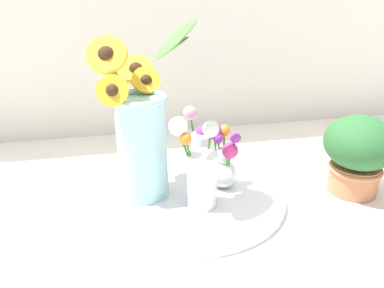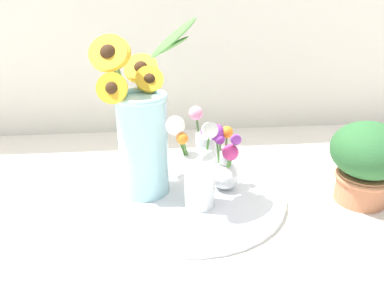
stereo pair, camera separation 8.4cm
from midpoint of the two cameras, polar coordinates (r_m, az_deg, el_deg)
name	(u,v)px [view 2 (the right image)]	position (r m, az deg, el deg)	size (l,w,h in m)	color
ground_plane	(196,217)	(0.84, 3.57, -11.11)	(6.00, 6.00, 0.00)	silver
serving_tray	(192,195)	(0.90, 2.69, -7.91)	(0.43, 0.43, 0.02)	silver
mason_jar_sunflowers	(142,131)	(0.84, -4.85, 1.91)	(0.24, 0.26, 0.41)	#9ED1D6
vase_small_center	(198,171)	(0.81, 3.85, -4.20)	(0.11, 0.08, 0.21)	white
vase_bulb_right	(225,163)	(0.89, 7.74, -2.94)	(0.07, 0.09, 0.16)	white
vase_small_back	(207,147)	(0.95, 4.82, -0.59)	(0.08, 0.10, 0.17)	white
potted_plant	(367,159)	(0.95, 27.45, -2.14)	(0.17, 0.17, 0.19)	#B7704C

